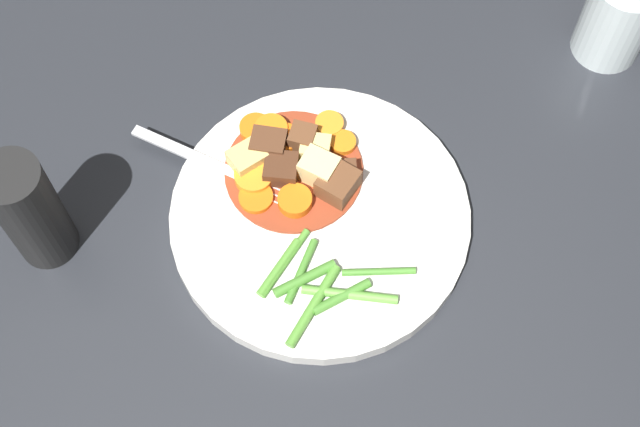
{
  "coord_description": "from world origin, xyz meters",
  "views": [
    {
      "loc": [
        -0.35,
        0.08,
        0.74
      ],
      "look_at": [
        0.0,
        0.0,
        0.02
      ],
      "focal_mm": 51.12,
      "sensor_mm": 36.0,
      "label": 1
    }
  ],
  "objects_px": {
    "meat_chunk_2": "(269,146)",
    "fork": "(222,169)",
    "meat_chunk_1": "(347,174)",
    "water_glass": "(617,17)",
    "carrot_slice_2": "(295,201)",
    "carrot_slice_6": "(343,143)",
    "carrot_slice_7": "(271,131)",
    "dinner_plate": "(320,218)",
    "carrot_slice_4": "(284,139)",
    "meat_chunk_3": "(338,184)",
    "carrot_slice_0": "(329,125)",
    "carrot_slice_5": "(256,130)",
    "meat_chunk_4": "(301,139)",
    "potato_chunk_1": "(315,150)",
    "meat_chunk_0": "(281,170)",
    "carrot_slice_3": "(256,198)",
    "potato_chunk_0": "(319,169)",
    "carrot_slice_1": "(254,177)",
    "pepper_mill": "(30,211)",
    "potato_chunk_2": "(248,159)"
  },
  "relations": [
    {
      "from": "carrot_slice_0",
      "to": "meat_chunk_4",
      "type": "bearing_deg",
      "value": 114.11
    },
    {
      "from": "carrot_slice_5",
      "to": "potato_chunk_1",
      "type": "distance_m",
      "value": 0.06
    },
    {
      "from": "carrot_slice_4",
      "to": "meat_chunk_1",
      "type": "xyz_separation_m",
      "value": [
        -0.05,
        -0.05,
        0.0
      ]
    },
    {
      "from": "carrot_slice_0",
      "to": "meat_chunk_1",
      "type": "bearing_deg",
      "value": -176.73
    },
    {
      "from": "carrot_slice_1",
      "to": "potato_chunk_2",
      "type": "xyz_separation_m",
      "value": [
        0.02,
        0.0,
        0.0
      ]
    },
    {
      "from": "carrot_slice_0",
      "to": "carrot_slice_6",
      "type": "distance_m",
      "value": 0.02
    },
    {
      "from": "meat_chunk_2",
      "to": "fork",
      "type": "bearing_deg",
      "value": 100.58
    },
    {
      "from": "meat_chunk_1",
      "to": "water_glass",
      "type": "height_order",
      "value": "water_glass"
    },
    {
      "from": "carrot_slice_4",
      "to": "meat_chunk_3",
      "type": "bearing_deg",
      "value": -148.81
    },
    {
      "from": "carrot_slice_1",
      "to": "potato_chunk_1",
      "type": "relative_size",
      "value": 1.33
    },
    {
      "from": "dinner_plate",
      "to": "meat_chunk_2",
      "type": "relative_size",
      "value": 8.57
    },
    {
      "from": "meat_chunk_3",
      "to": "meat_chunk_4",
      "type": "bearing_deg",
      "value": 22.23
    },
    {
      "from": "water_glass",
      "to": "carrot_slice_5",
      "type": "bearing_deg",
      "value": 95.26
    },
    {
      "from": "carrot_slice_5",
      "to": "meat_chunk_3",
      "type": "distance_m",
      "value": 0.1
    },
    {
      "from": "water_glass",
      "to": "meat_chunk_1",
      "type": "bearing_deg",
      "value": 108.91
    },
    {
      "from": "carrot_slice_2",
      "to": "meat_chunk_3",
      "type": "height_order",
      "value": "meat_chunk_3"
    },
    {
      "from": "carrot_slice_5",
      "to": "carrot_slice_7",
      "type": "bearing_deg",
      "value": -110.95
    },
    {
      "from": "carrot_slice_2",
      "to": "meat_chunk_2",
      "type": "xyz_separation_m",
      "value": [
        0.06,
        0.01,
        0.01
      ]
    },
    {
      "from": "meat_chunk_2",
      "to": "fork",
      "type": "relative_size",
      "value": 0.21
    },
    {
      "from": "carrot_slice_0",
      "to": "meat_chunk_3",
      "type": "relative_size",
      "value": 0.78
    },
    {
      "from": "fork",
      "to": "pepper_mill",
      "type": "distance_m",
      "value": 0.17
    },
    {
      "from": "meat_chunk_1",
      "to": "carrot_slice_2",
      "type": "bearing_deg",
      "value": 106.66
    },
    {
      "from": "meat_chunk_1",
      "to": "fork",
      "type": "xyz_separation_m",
      "value": [
        0.03,
        0.11,
        -0.01
      ]
    },
    {
      "from": "carrot_slice_1",
      "to": "carrot_slice_3",
      "type": "relative_size",
      "value": 1.16
    },
    {
      "from": "carrot_slice_3",
      "to": "meat_chunk_1",
      "type": "xyz_separation_m",
      "value": [
        0.0,
        -0.08,
        0.01
      ]
    },
    {
      "from": "carrot_slice_7",
      "to": "carrot_slice_6",
      "type": "bearing_deg",
      "value": -112.71
    },
    {
      "from": "potato_chunk_2",
      "to": "dinner_plate",
      "type": "bearing_deg",
      "value": -139.66
    },
    {
      "from": "dinner_plate",
      "to": "carrot_slice_0",
      "type": "height_order",
      "value": "carrot_slice_0"
    },
    {
      "from": "potato_chunk_0",
      "to": "water_glass",
      "type": "xyz_separation_m",
      "value": [
        0.09,
        -0.31,
        0.02
      ]
    },
    {
      "from": "carrot_slice_6",
      "to": "carrot_slice_7",
      "type": "height_order",
      "value": "carrot_slice_7"
    },
    {
      "from": "potato_chunk_0",
      "to": "meat_chunk_3",
      "type": "distance_m",
      "value": 0.02
    },
    {
      "from": "carrot_slice_3",
      "to": "carrot_slice_4",
      "type": "distance_m",
      "value": 0.07
    },
    {
      "from": "dinner_plate",
      "to": "potato_chunk_1",
      "type": "height_order",
      "value": "potato_chunk_1"
    },
    {
      "from": "carrot_slice_0",
      "to": "pepper_mill",
      "type": "distance_m",
      "value": 0.28
    },
    {
      "from": "carrot_slice_5",
      "to": "meat_chunk_4",
      "type": "relative_size",
      "value": 1.26
    },
    {
      "from": "carrot_slice_2",
      "to": "carrot_slice_6",
      "type": "relative_size",
      "value": 1.27
    },
    {
      "from": "meat_chunk_3",
      "to": "carrot_slice_5",
      "type": "bearing_deg",
      "value": 38.45
    },
    {
      "from": "meat_chunk_0",
      "to": "potato_chunk_0",
      "type": "bearing_deg",
      "value": -104.85
    },
    {
      "from": "carrot_slice_4",
      "to": "potato_chunk_1",
      "type": "xyz_separation_m",
      "value": [
        -0.02,
        -0.02,
        0.0
      ]
    },
    {
      "from": "carrot_slice_3",
      "to": "water_glass",
      "type": "distance_m",
      "value": 0.39
    },
    {
      "from": "carrot_slice_2",
      "to": "meat_chunk_4",
      "type": "height_order",
      "value": "meat_chunk_4"
    },
    {
      "from": "meat_chunk_2",
      "to": "water_glass",
      "type": "relative_size",
      "value": 0.33
    },
    {
      "from": "meat_chunk_1",
      "to": "fork",
      "type": "distance_m",
      "value": 0.11
    },
    {
      "from": "carrot_slice_6",
      "to": "water_glass",
      "type": "relative_size",
      "value": 0.26
    },
    {
      "from": "carrot_slice_2",
      "to": "carrot_slice_4",
      "type": "distance_m",
      "value": 0.07
    },
    {
      "from": "carrot_slice_3",
      "to": "meat_chunk_0",
      "type": "distance_m",
      "value": 0.03
    },
    {
      "from": "potato_chunk_2",
      "to": "meat_chunk_1",
      "type": "relative_size",
      "value": 1.4
    },
    {
      "from": "potato_chunk_1",
      "to": "meat_chunk_0",
      "type": "bearing_deg",
      "value": 111.9
    },
    {
      "from": "meat_chunk_4",
      "to": "dinner_plate",
      "type": "bearing_deg",
      "value": -179.07
    },
    {
      "from": "carrot_slice_0",
      "to": "carrot_slice_4",
      "type": "xyz_separation_m",
      "value": [
        -0.01,
        0.04,
        0.0
      ]
    }
  ]
}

